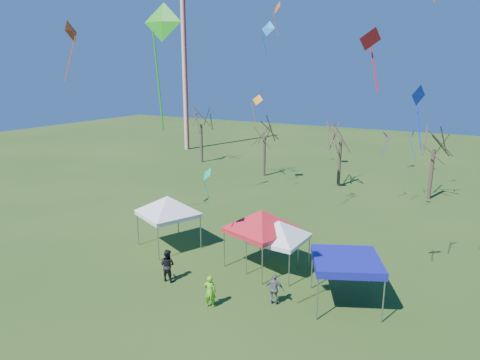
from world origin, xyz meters
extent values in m
plane|color=#294B18|center=(0.00, 0.00, 0.00)|extent=(140.00, 140.00, 0.00)
cylinder|color=silver|center=(-28.00, 34.00, 12.50)|extent=(0.70, 0.70, 25.00)
cylinder|color=#3D2D21|center=(-20.85, 27.38, 2.39)|extent=(0.32, 0.32, 4.78)
cylinder|color=#3D2D21|center=(-10.77, 24.65, 2.14)|extent=(0.32, 0.32, 4.28)
cylinder|color=#3D2D21|center=(-2.37, 24.38, 2.32)|extent=(0.32, 0.32, 4.64)
cylinder|color=#3D2D21|center=(6.03, 24.04, 2.24)|extent=(0.32, 0.32, 4.49)
cylinder|color=gray|center=(-9.41, 3.23, 1.06)|extent=(0.06, 0.06, 2.13)
cylinder|color=gray|center=(-8.21, 5.95, 1.06)|extent=(0.06, 0.06, 2.13)
cylinder|color=gray|center=(-6.69, 2.03, 1.06)|extent=(0.06, 0.06, 2.13)
cylinder|color=gray|center=(-5.49, 4.75, 1.06)|extent=(0.06, 0.06, 2.13)
cube|color=white|center=(-7.45, 3.99, 2.25)|extent=(4.21, 4.21, 0.26)
pyramid|color=white|center=(-7.45, 3.99, 3.44)|extent=(4.13, 4.13, 1.06)
cylinder|color=gray|center=(-1.19, 2.99, 0.94)|extent=(0.06, 0.06, 1.88)
cylinder|color=gray|center=(-1.07, 5.63, 0.94)|extent=(0.06, 0.06, 1.88)
cylinder|color=gray|center=(1.44, 2.87, 0.94)|extent=(0.06, 0.06, 1.88)
cylinder|color=gray|center=(1.57, 5.50, 0.94)|extent=(0.06, 0.06, 1.88)
cube|color=white|center=(0.19, 4.25, 2.00)|extent=(2.96, 2.96, 0.23)
pyramid|color=white|center=(0.19, 4.25, 3.05)|extent=(3.99, 3.99, 0.94)
cylinder|color=gray|center=(-2.79, 3.24, 1.08)|extent=(0.06, 0.06, 2.17)
cylinder|color=gray|center=(-1.91, 6.14, 1.08)|extent=(0.06, 0.06, 2.17)
cylinder|color=gray|center=(0.11, 2.36, 1.08)|extent=(0.06, 0.06, 2.17)
cylinder|color=gray|center=(0.99, 5.26, 1.08)|extent=(0.06, 0.06, 2.17)
cube|color=red|center=(-0.90, 4.25, 2.30)|extent=(4.05, 4.05, 0.26)
pyramid|color=red|center=(-0.90, 4.25, 3.51)|extent=(4.40, 4.40, 1.08)
cylinder|color=gray|center=(3.80, 0.59, 1.05)|extent=(0.06, 0.06, 2.09)
cylinder|color=gray|center=(2.57, 3.25, 1.05)|extent=(0.06, 0.06, 2.09)
cylinder|color=gray|center=(6.46, 1.82, 1.05)|extent=(0.06, 0.06, 2.09)
cylinder|color=gray|center=(5.22, 4.48, 1.05)|extent=(0.06, 0.06, 2.09)
cube|color=#0D0F8E|center=(4.51, 2.54, 2.22)|extent=(4.17, 4.17, 0.25)
cube|color=#0D0F8E|center=(4.51, 2.54, 2.41)|extent=(4.17, 4.17, 0.13)
imported|color=#64CD20|center=(-1.09, -0.87, 0.82)|extent=(0.70, 0.58, 1.64)
imported|color=slate|center=(1.52, 0.87, 0.81)|extent=(1.01, 0.60, 1.62)
imported|color=black|center=(-4.59, 0.26, 0.90)|extent=(0.93, 0.76, 1.80)
cone|color=#1534E8|center=(6.52, 5.98, 10.00)|extent=(0.69, 1.02, 1.03)
cube|color=#1534E8|center=(6.65, 6.23, 8.54)|extent=(0.56, 0.33, 2.43)
cone|color=blue|center=(-5.32, 13.84, 14.21)|extent=(1.27, 0.71, 1.15)
cube|color=blue|center=(-5.65, 13.89, 13.03)|extent=(0.16, 0.72, 1.78)
cone|color=red|center=(5.01, 1.93, 12.39)|extent=(1.19, 1.24, 0.93)
cube|color=red|center=(5.22, 2.19, 11.20)|extent=(0.57, 0.48, 1.87)
cone|color=#0BA986|center=(-2.66, 1.39, 6.00)|extent=(0.94, 0.87, 0.71)
cube|color=#0BA986|center=(-2.82, 1.50, 5.18)|extent=(0.28, 0.37, 1.26)
cone|color=#1FA319|center=(0.69, -5.80, 12.54)|extent=(1.23, 0.66, 1.17)
cube|color=#1FA319|center=(0.49, -5.86, 10.75)|extent=(0.16, 0.45, 2.99)
cone|color=#F04C0C|center=(-9.00, 23.34, 17.04)|extent=(1.35, 1.34, 1.21)
cube|color=#F04C0C|center=(-9.23, 23.57, 15.60)|extent=(0.51, 0.52, 2.27)
cone|color=#74169E|center=(2.54, 20.44, 6.00)|extent=(0.79, 0.88, 0.60)
cube|color=#74169E|center=(2.66, 20.23, 5.11)|extent=(0.47, 0.29, 1.44)
cone|color=blue|center=(4.34, 22.56, 6.00)|extent=(0.26, 0.82, 0.81)
cube|color=blue|center=(4.35, 22.99, 4.66)|extent=(0.90, 0.06, 2.29)
cone|color=orange|center=(-9.42, 20.27, 8.51)|extent=(1.20, 0.74, 1.04)
cube|color=orange|center=(-9.82, 20.31, 7.18)|extent=(0.12, 0.83, 2.10)
cone|color=#DC420B|center=(-14.19, 3.42, 13.60)|extent=(0.97, 1.54, 1.43)
cube|color=#DC420B|center=(-14.02, 2.95, 11.86)|extent=(0.99, 0.39, 2.78)
camera|label=1|loc=(9.31, -16.39, 11.10)|focal=32.00mm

